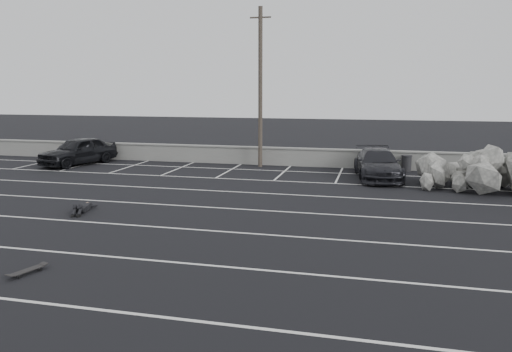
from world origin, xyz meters
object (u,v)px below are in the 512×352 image
(car_left, at_px, (78,151))
(trash_bin, at_px, (406,163))
(car_right, at_px, (378,164))
(riprap_pile, at_px, (491,176))
(person, at_px, (84,205))
(skateboard, at_px, (27,271))
(utility_pole, at_px, (260,88))

(car_left, height_order, trash_bin, car_left)
(car_right, height_order, riprap_pile, riprap_pile)
(person, distance_m, skateboard, 6.51)
(car_left, bearing_deg, riprap_pile, 11.67)
(trash_bin, height_order, riprap_pile, riprap_pile)
(car_right, xyz_separation_m, riprap_pile, (4.92, -1.77, -0.11))
(person, relative_size, skateboard, 2.53)
(utility_pole, bearing_deg, skateboard, -95.18)
(car_right, bearing_deg, riprap_pile, -27.78)
(car_left, height_order, person, car_left)
(car_left, relative_size, utility_pole, 0.54)
(car_right, height_order, skateboard, car_right)
(car_right, xyz_separation_m, skateboard, (-8.22, -15.52, -0.65))
(car_left, bearing_deg, utility_pole, 27.03)
(trash_bin, relative_size, person, 0.39)
(utility_pole, xyz_separation_m, riprap_pile, (11.52, -4.06, -3.89))
(riprap_pile, bearing_deg, car_right, 160.23)
(person, xyz_separation_m, skateboard, (2.33, -6.08, -0.13))
(trash_bin, height_order, skateboard, trash_bin)
(car_left, xyz_separation_m, utility_pole, (10.66, 1.78, 3.69))
(car_right, distance_m, trash_bin, 3.11)
(trash_bin, bearing_deg, skateboard, -118.13)
(trash_bin, bearing_deg, utility_pole, -177.18)
(utility_pole, distance_m, skateboard, 18.43)
(utility_pole, xyz_separation_m, trash_bin, (8.12, 0.40, -4.07))
(trash_bin, distance_m, person, 17.12)
(trash_bin, bearing_deg, car_right, -119.47)
(person, bearing_deg, utility_pole, 54.81)
(skateboard, bearing_deg, riprap_pile, 62.93)
(trash_bin, bearing_deg, person, -134.83)
(car_right, bearing_deg, person, -146.16)
(riprap_pile, height_order, skateboard, riprap_pile)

